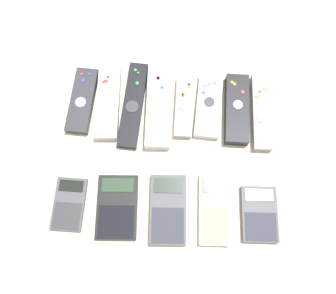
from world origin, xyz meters
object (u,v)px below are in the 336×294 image
Objects in this scene: remote_1 at (108,102)px; remote_5 at (209,106)px; remote_2 at (133,105)px; calculator_3 at (214,210)px; calculator_0 at (69,204)px; calculator_2 at (168,209)px; remote_0 at (82,101)px; remote_7 at (261,112)px; remote_6 at (237,109)px; calculator_1 at (117,207)px; remote_3 at (159,105)px; calculator_4 at (259,214)px; remote_4 at (184,107)px.

remote_5 is (0.24, 0.00, -0.00)m from remote_1.
remote_2 is 0.31m from calculator_3.
remote_2 reaches higher than calculator_0.
calculator_2 is (0.10, -0.24, -0.00)m from remote_2.
remote_0 is 1.09× the size of calculator_2.
remote_7 reaches higher than remote_2.
calculator_0 is (-0.12, -0.24, -0.00)m from remote_2.
calculator_3 is at bearing -101.38° from remote_6.
remote_1 is 0.25m from calculator_1.
remote_3 is 0.12m from remote_5.
calculator_0 is 0.96× the size of calculator_4.
remote_7 is at bearing -2.41° from remote_3.
remote_6 is (0.25, -0.00, 0.01)m from remote_2.
calculator_1 is (-0.32, -0.24, -0.00)m from remote_7.
calculator_1 is (-0.02, -0.24, -0.00)m from remote_2.
remote_0 is at bearing -178.40° from remote_2.
calculator_2 is at bearing -2.34° from calculator_1.
calculator_4 is (0.30, -0.24, -0.00)m from remote_2.
remote_0 is 0.40m from calculator_3.
remote_7 is (0.31, -0.00, 0.00)m from remote_2.
remote_6 is at bearing 176.65° from remote_7.
remote_3 is at bearing 53.94° from calculator_0.
remote_0 is 0.33m from calculator_2.
remote_2 is 0.06m from remote_3.
calculator_0 is 0.11m from calculator_1.
remote_5 is at bearing 3.37° from remote_0.
remote_7 is at bearing -0.42° from remote_5.
remote_7 is (0.06, -0.00, -0.00)m from remote_6.
remote_3 is 1.24× the size of remote_6.
calculator_4 is (0.20, -0.00, 0.00)m from calculator_2.
remote_4 is at bearing 124.21° from calculator_4.
remote_2 is (0.12, -0.00, -0.00)m from remote_0.
remote_3 reaches higher than remote_4.
remote_2 is 0.25m from remote_6.
remote_4 is 0.28m from calculator_1.
calculator_2 is at bearing -64.95° from remote_2.
remote_0 is 0.37m from remote_6.
calculator_4 is at bearing -2.39° from calculator_1.
remote_7 is 0.24m from calculator_4.
remote_3 is 1.13× the size of remote_7.
calculator_2 is 1.00× the size of calculator_3.
remote_0 is 0.27m from calculator_1.
remote_6 is 0.25m from calculator_4.
remote_2 is 1.43× the size of remote_4.
calculator_0 is 0.76× the size of calculator_2.
remote_3 is 1.77× the size of calculator_4.
calculator_4 reaches higher than calculator_1.
remote_5 is 0.32m from calculator_1.
remote_2 is 0.26m from calculator_2.
remote_7 is at bearing 2.76° from remote_2.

